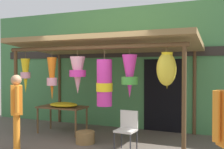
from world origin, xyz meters
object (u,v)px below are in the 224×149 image
object	(u,v)px
customer_foreground	(16,107)
flower_heap_on_table	(64,105)
folding_chair	(127,127)
display_table	(62,109)
wicker_basket_by_table	(85,137)

from	to	relation	value
customer_foreground	flower_heap_on_table	bearing A→B (deg)	87.96
folding_chair	customer_foreground	bearing A→B (deg)	-155.06
display_table	folding_chair	distance (m)	2.30
display_table	wicker_basket_by_table	xyz separation A→B (m)	(1.06, -0.66, -0.50)
display_table	flower_heap_on_table	size ratio (longest dim) A/B	1.62
flower_heap_on_table	wicker_basket_by_table	distance (m)	1.29
wicker_basket_by_table	customer_foreground	bearing A→B (deg)	-132.22
folding_chair	wicker_basket_by_table	distance (m)	1.15
flower_heap_on_table	wicker_basket_by_table	size ratio (longest dim) A/B	1.79
folding_chair	wicker_basket_by_table	xyz separation A→B (m)	(-1.09, 0.14, -0.37)
wicker_basket_by_table	display_table	bearing A→B (deg)	148.10
display_table	folding_chair	size ratio (longest dim) A/B	1.52
display_table	customer_foreground	size ratio (longest dim) A/B	0.79
folding_chair	display_table	bearing A→B (deg)	159.52
wicker_basket_by_table	customer_foreground	distance (m)	1.72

